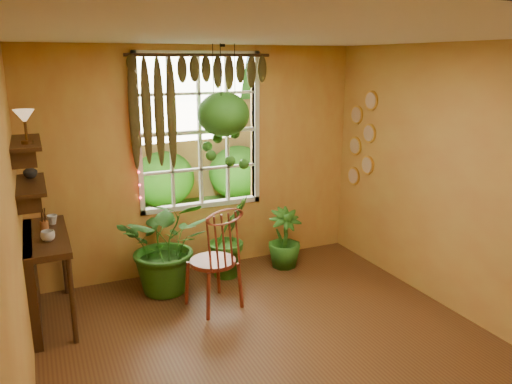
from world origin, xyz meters
TOP-DOWN VIEW (x-y plane):
  - floor at (0.00, 0.00)m, footprint 4.50×4.50m
  - ceiling at (0.00, 0.00)m, footprint 4.50×4.50m
  - wall_back at (0.00, 2.25)m, footprint 4.00×0.00m
  - wall_left at (-2.00, 0.00)m, footprint 0.00×4.50m
  - wall_right at (2.00, 0.00)m, footprint 0.00×4.50m
  - window at (0.00, 2.28)m, footprint 1.52×0.10m
  - valance_vine at (-0.08, 2.16)m, footprint 1.70×0.12m
  - string_lights at (-0.76, 2.19)m, footprint 0.03×0.03m
  - wall_plates at (1.98, 1.79)m, footprint 0.04×0.32m
  - counter_ledge at (-1.91, 1.60)m, footprint 0.40×1.20m
  - shelf_lower at (-1.88, 1.60)m, footprint 0.25×0.90m
  - shelf_upper at (-1.88, 1.60)m, footprint 0.25×0.90m
  - backyard at (0.24, 6.87)m, footprint 14.00×10.00m
  - windsor_chair at (-0.23, 1.17)m, footprint 0.59×0.61m
  - potted_plant_left at (-0.58, 1.75)m, footprint 1.24×1.16m
  - potted_plant_mid at (0.20, 1.87)m, footprint 0.65×0.59m
  - potted_plant_right at (0.92, 1.82)m, footprint 0.44×0.44m
  - hanging_basket at (0.17, 1.92)m, footprint 0.59×0.59m
  - cup_a at (-1.78, 1.39)m, footprint 0.15×0.15m
  - cup_b at (-1.72, 1.90)m, footprint 0.11×0.11m
  - brush_jar at (-1.80, 1.72)m, footprint 0.08×0.08m
  - shelf_vase at (-1.87, 1.84)m, footprint 0.17×0.17m
  - tiffany_lamp at (-1.86, 1.40)m, footprint 0.18×0.18m

SIDE VIEW (x-z plane):
  - floor at x=0.00m, z-range 0.00..0.00m
  - windsor_chair at x=-0.23m, z-range -0.27..1.01m
  - potted_plant_right at x=0.92m, z-range 0.00..0.75m
  - potted_plant_mid at x=0.20m, z-range 0.00..0.98m
  - counter_ledge at x=-1.91m, z-range 0.10..1.00m
  - potted_plant_left at x=-0.58m, z-range 0.00..1.11m
  - cup_b at x=-1.72m, z-range 0.90..1.00m
  - cup_a at x=-1.78m, z-range 0.90..1.00m
  - brush_jar at x=-1.80m, z-range 0.87..1.16m
  - backyard at x=0.24m, z-range -4.72..7.28m
  - wall_back at x=0.00m, z-range -0.65..3.35m
  - wall_left at x=-2.00m, z-range -0.90..3.60m
  - wall_right at x=2.00m, z-range -0.90..3.60m
  - shelf_lower at x=-1.88m, z-range 1.38..1.42m
  - shelf_vase at x=-1.87m, z-range 1.42..1.55m
  - wall_plates at x=1.98m, z-range 1.00..2.10m
  - window at x=0.00m, z-range 0.77..2.63m
  - string_lights at x=-0.76m, z-range 0.98..2.52m
  - shelf_upper at x=-1.88m, z-range 1.78..1.82m
  - hanging_basket at x=0.17m, z-range 1.16..2.58m
  - tiffany_lamp at x=-1.86m, z-range 1.89..2.19m
  - valance_vine at x=-0.08m, z-range 1.73..2.83m
  - ceiling at x=0.00m, z-range 2.70..2.70m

